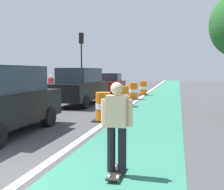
{
  "coord_description": "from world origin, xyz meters",
  "views": [
    {
      "loc": [
        3.48,
        -3.57,
        1.89
      ],
      "look_at": [
        1.38,
        5.12,
        1.1
      ],
      "focal_mm": 44.13,
      "sensor_mm": 36.0,
      "label": 1
    }
  ],
  "objects": [
    {
      "name": "bike_lane_strip",
      "position": [
        2.4,
        12.0,
        0.0
      ],
      "size": [
        2.5,
        80.0,
        0.01
      ],
      "primitive_type": "cube",
      "color": "#2D755B",
      "rests_on": "ground"
    },
    {
      "name": "traffic_barrel_far",
      "position": [
        0.83,
        17.74,
        0.53
      ],
      "size": [
        0.73,
        0.73,
        1.09
      ],
      "color": "orange",
      "rests_on": "ground"
    },
    {
      "name": "traffic_barrel_front",
      "position": [
        0.75,
        6.3,
        0.53
      ],
      "size": [
        0.73,
        0.73,
        1.09
      ],
      "color": "orange",
      "rests_on": "ground"
    },
    {
      "name": "traffic_barrel_back",
      "position": [
        0.59,
        14.42,
        0.53
      ],
      "size": [
        0.73,
        0.73,
        1.09
      ],
      "color": "orange",
      "rests_on": "ground"
    },
    {
      "name": "skateboarder_on_lane",
      "position": [
        2.43,
        1.12,
        0.91
      ],
      "size": [
        0.57,
        0.8,
        1.69
      ],
      "color": "black",
      "rests_on": "ground"
    },
    {
      "name": "traffic_light_corner",
      "position": [
        -4.59,
        18.79,
        3.5
      ],
      "size": [
        0.41,
        0.32,
        5.1
      ],
      "color": "#2D2D2D",
      "rests_on": "ground"
    },
    {
      "name": "parked_suv_nearest",
      "position": [
        -1.6,
        3.47,
        1.04
      ],
      "size": [
        1.94,
        4.61,
        2.04
      ],
      "color": "black",
      "rests_on": "ground"
    },
    {
      "name": "traffic_barrel_mid",
      "position": [
        0.66,
        10.66,
        0.53
      ],
      "size": [
        0.73,
        0.73,
        1.09
      ],
      "color": "orange",
      "rests_on": "ground"
    },
    {
      "name": "pedestrian_crossing",
      "position": [
        -4.82,
        13.4,
        0.86
      ],
      "size": [
        0.34,
        0.2,
        1.61
      ],
      "color": "#33333D",
      "rests_on": "ground"
    },
    {
      "name": "lane_divider_stripe",
      "position": [
        0.9,
        12.0,
        0.01
      ],
      "size": [
        0.2,
        80.0,
        0.01
      ],
      "primitive_type": "cube",
      "color": "silver",
      "rests_on": "ground"
    },
    {
      "name": "parked_sedan_third",
      "position": [
        -1.92,
        18.2,
        0.83
      ],
      "size": [
        1.99,
        4.14,
        1.7
      ],
      "color": "maroon",
      "rests_on": "ground"
    },
    {
      "name": "parked_suv_second",
      "position": [
        -1.79,
        10.76,
        1.04
      ],
      "size": [
        2.05,
        4.67,
        2.04
      ],
      "color": "black",
      "rests_on": "ground"
    }
  ]
}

